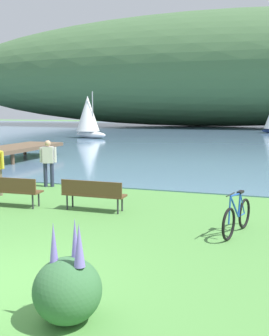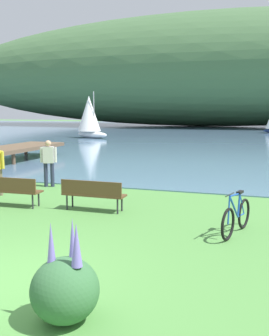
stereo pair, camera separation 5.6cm
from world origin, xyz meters
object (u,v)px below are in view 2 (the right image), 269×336
at_px(park_bench_near_camera, 11,189).
at_px(person_at_shoreline, 49,160).
at_px(sailboat_mid_bay, 89,116).
at_px(park_bench_further_along, 93,193).
at_px(bicycle_leaning_near_bench, 236,217).

relative_size(park_bench_near_camera, person_at_shoreline, 1.06).
height_order(park_bench_near_camera, person_at_shoreline, person_at_shoreline).
distance_m(person_at_shoreline, sailboat_mid_bay, 25.55).
bearing_deg(park_bench_further_along, park_bench_near_camera, -174.10).
relative_size(park_bench_further_along, person_at_shoreline, 1.05).
bearing_deg(person_at_shoreline, sailboat_mid_bay, 111.36).
bearing_deg(park_bench_further_along, bicycle_leaning_near_bench, -12.63).
relative_size(person_at_shoreline, sailboat_mid_bay, 0.37).
xyz_separation_m(park_bench_further_along, sailboat_mid_bay, (-12.29, 26.50, 1.69)).
bearing_deg(bicycle_leaning_near_bench, person_at_shoreline, 152.39).
bearing_deg(park_bench_near_camera, bicycle_leaning_near_bench, -5.52).
distance_m(park_bench_further_along, bicycle_leaning_near_bench, 4.02).
bearing_deg(person_at_shoreline, park_bench_further_along, -42.47).
bearing_deg(bicycle_leaning_near_bench, sailboat_mid_bay, 120.63).
relative_size(park_bench_further_along, sailboat_mid_bay, 0.39).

